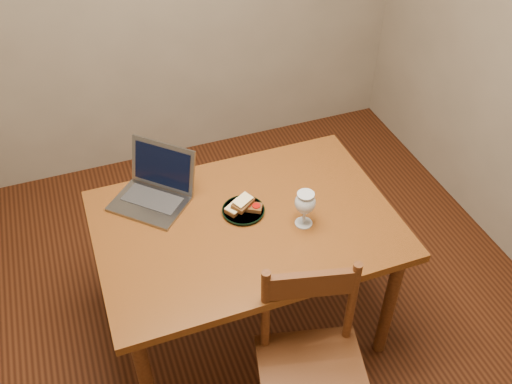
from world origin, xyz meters
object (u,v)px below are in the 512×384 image
object	(u,v)px
milk_glass	(305,209)
laptop	(156,186)
chair	(312,362)
table	(246,235)
plate	(243,211)

from	to	relation	value
milk_glass	laptop	bearing A→B (deg)	144.48
chair	laptop	xyz separation A→B (m)	(-0.39, 0.90, 0.31)
table	milk_glass	size ratio (longest dim) A/B	7.38
table	plate	world-z (taller)	plate
chair	milk_glass	bearing A→B (deg)	85.03
chair	milk_glass	world-z (taller)	milk_glass
table	chair	size ratio (longest dim) A/B	2.56
table	chair	world-z (taller)	chair
table	milk_glass	xyz separation A→B (m)	(0.23, -0.10, 0.17)
table	laptop	xyz separation A→B (m)	(-0.33, 0.30, 0.15)
chair	laptop	distance (m)	1.03
table	laptop	distance (m)	0.47
chair	milk_glass	distance (m)	0.63
chair	plate	world-z (taller)	chair
milk_glass	chair	bearing A→B (deg)	-108.60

